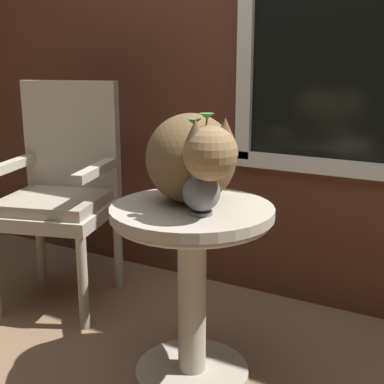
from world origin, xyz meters
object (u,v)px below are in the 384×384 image
Objects in this scene: wicker_chair at (62,185)px; pewter_vase_with_ivy at (201,187)px; cat at (193,158)px; wicker_side_table at (192,261)px.

pewter_vase_with_ivy is at bearing -21.13° from wicker_chair.
pewter_vase_with_ivy is (0.09, -0.10, -0.07)m from cat.
pewter_vase_with_ivy is at bearing -48.92° from cat.
pewter_vase_with_ivy reaches higher than cat.
wicker_side_table is 0.91m from wicker_chair.
cat is 1.60× the size of pewter_vase_with_ivy.
wicker_chair reaches higher than pewter_vase_with_ivy.
pewter_vase_with_ivy is (0.92, -0.36, 0.18)m from wicker_chair.
wicker_chair is 1.01m from pewter_vase_with_ivy.
cat is at bearing 131.08° from pewter_vase_with_ivy.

